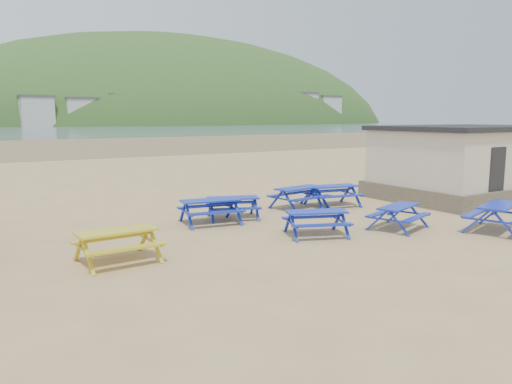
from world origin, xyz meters
TOP-DOWN VIEW (x-y plane):
  - ground at (0.00, 0.00)m, footprint 400.00×400.00m
  - wet_sand at (0.00, 55.00)m, footprint 400.00×400.00m
  - picnic_table_blue_a at (-0.45, 2.28)m, footprint 2.18×1.97m
  - picnic_table_blue_b at (4.13, 2.33)m, footprint 2.22×1.90m
  - picnic_table_blue_c at (2.66, 2.57)m, footprint 2.21×1.88m
  - picnic_table_blue_d at (0.42, -1.29)m, footprint 2.21×2.01m
  - picnic_table_blue_e at (5.57, -3.85)m, footprint 2.48×2.23m
  - picnic_table_blue_f at (3.21, -1.94)m, footprint 2.17×1.96m
  - picnic_table_yellow at (-5.45, -0.90)m, footprint 2.00×1.65m
  - amenity_block at (10.50, 1.00)m, footprint 7.40×5.40m
  - headland_town at (90.00, 229.68)m, footprint 264.00×144.00m
  - picnic_table_blue_g at (-1.50, 1.93)m, footprint 2.16×1.84m

SIDE VIEW (x-z plane):
  - headland_town at x=90.00m, z-range -63.91..44.09m
  - ground at x=0.00m, z-range 0.00..0.00m
  - wet_sand at x=0.00m, z-range 0.00..0.00m
  - picnic_table_blue_a at x=-0.45m, z-range 0.00..0.75m
  - picnic_table_blue_f at x=3.21m, z-range 0.00..0.75m
  - picnic_table_blue_d at x=0.42m, z-range 0.00..0.76m
  - picnic_table_yellow at x=-5.45m, z-range 0.00..0.81m
  - picnic_table_blue_g at x=-1.50m, z-range 0.00..0.81m
  - picnic_table_blue_b at x=4.13m, z-range 0.00..0.83m
  - picnic_table_blue_c at x=2.66m, z-range 0.00..0.84m
  - picnic_table_blue_e at x=5.57m, z-range 0.00..0.87m
  - amenity_block at x=10.50m, z-range -0.01..3.14m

